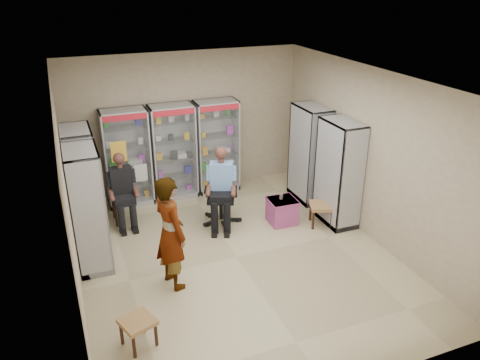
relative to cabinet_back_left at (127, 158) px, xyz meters
name	(u,v)px	position (x,y,z in m)	size (l,w,h in m)	color
floor	(237,257)	(1.30, -2.73, -1.00)	(6.00, 6.00, 0.00)	tan
room_shell	(236,148)	(1.30, -2.73, 0.97)	(5.02, 6.02, 3.01)	tan
cabinet_back_left	(127,158)	(0.00, 0.00, 0.00)	(0.90, 0.50, 2.00)	#B7B9BF
cabinet_back_mid	(173,152)	(0.95, 0.00, 0.00)	(0.90, 0.50, 2.00)	silver
cabinet_back_right	(217,146)	(1.90, 0.00, 0.00)	(0.90, 0.50, 2.00)	silver
cabinet_right_far	(309,154)	(3.53, -1.13, 0.00)	(0.50, 0.90, 2.00)	silver
cabinet_right_near	(339,173)	(3.53, -2.23, 0.00)	(0.50, 0.90, 2.00)	#A4A7AC
cabinet_left_far	(83,183)	(-0.93, -0.93, 0.00)	(0.50, 0.90, 2.00)	#AFB1B7
cabinet_left_near	(88,209)	(-0.93, -2.03, 0.00)	(0.50, 0.90, 2.00)	silver
wooden_chair	(123,199)	(-0.25, -0.73, -0.53)	(0.42, 0.42, 0.94)	black
seated_customer	(122,190)	(-0.25, -0.78, -0.33)	(0.44, 0.60, 1.34)	black
office_chair	(221,195)	(1.47, -1.46, -0.43)	(0.62, 0.62, 1.14)	black
seated_shopkeeper	(222,189)	(1.47, -1.51, -0.27)	(0.48, 0.66, 1.45)	#6897CD
pink_trunk	(282,211)	(2.55, -1.91, -0.76)	(0.50, 0.48, 0.48)	#9F3F7A
tea_glass	(281,196)	(2.54, -1.86, -0.47)	(0.07, 0.07, 0.10)	#521C07
woven_stool_a	(321,214)	(3.20, -2.26, -0.78)	(0.43, 0.43, 0.43)	#9C6A41
woven_stool_b	(139,332)	(-0.60, -4.16, -0.80)	(0.40, 0.40, 0.40)	olive
standing_man	(170,233)	(0.13, -3.05, -0.10)	(0.65, 0.43, 1.79)	#959597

